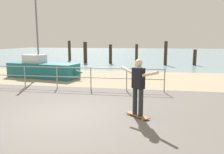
% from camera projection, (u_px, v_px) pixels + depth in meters
% --- Properties ---
extents(ground_plane, '(24.00, 10.00, 0.04)m').
position_uv_depth(ground_plane, '(52.00, 129.00, 5.70)').
color(ground_plane, '#605B56').
rests_on(ground_plane, ground).
extents(beach_strip, '(24.00, 6.00, 0.04)m').
position_uv_depth(beach_strip, '(108.00, 78.00, 13.48)').
color(beach_strip, tan).
rests_on(beach_strip, ground).
extents(sea_surface, '(72.00, 50.00, 0.04)m').
position_uv_depth(sea_surface, '(136.00, 53.00, 40.71)').
color(sea_surface, '#75939E').
rests_on(sea_surface, ground).
extents(railing_fence, '(11.61, 0.05, 1.05)m').
position_uv_depth(railing_fence, '(40.00, 74.00, 10.50)').
color(railing_fence, gray).
rests_on(railing_fence, ground).
extents(sailboat, '(5.07, 2.21, 4.82)m').
position_uv_depth(sailboat, '(45.00, 69.00, 13.42)').
color(sailboat, '#19666B').
rests_on(sailboat, ground).
extents(skateboard, '(0.73, 0.68, 0.08)m').
position_uv_depth(skateboard, '(138.00, 115.00, 6.52)').
color(skateboard, brown).
rests_on(skateboard, ground).
extents(skateboarder, '(1.13, 1.04, 1.65)m').
position_uv_depth(skateboarder, '(138.00, 84.00, 6.36)').
color(skateboarder, '#26262B').
rests_on(skateboarder, skateboard).
extents(groyne_post_0, '(0.32, 0.32, 2.25)m').
position_uv_depth(groyne_post_0, '(69.00, 51.00, 25.20)').
color(groyne_post_0, '#332319').
rests_on(groyne_post_0, ground).
extents(groyne_post_1, '(0.37, 0.37, 2.13)m').
position_uv_depth(groyne_post_1, '(85.00, 52.00, 22.31)').
color(groyne_post_1, '#332319').
rests_on(groyne_post_1, ground).
extents(groyne_post_2, '(0.30, 0.30, 1.88)m').
position_uv_depth(groyne_post_2, '(110.00, 54.00, 21.73)').
color(groyne_post_2, '#332319').
rests_on(groyne_post_2, ground).
extents(groyne_post_3, '(0.26, 0.26, 1.94)m').
position_uv_depth(groyne_post_3, '(137.00, 55.00, 20.21)').
color(groyne_post_3, '#332319').
rests_on(groyne_post_3, ground).
extents(groyne_post_4, '(0.29, 0.29, 2.21)m').
position_uv_depth(groyne_post_4, '(166.00, 53.00, 20.13)').
color(groyne_post_4, '#332319').
rests_on(groyne_post_4, ground).
extents(groyne_post_5, '(0.31, 0.31, 1.46)m').
position_uv_depth(groyne_post_5, '(195.00, 58.00, 20.08)').
color(groyne_post_5, '#332319').
rests_on(groyne_post_5, ground).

